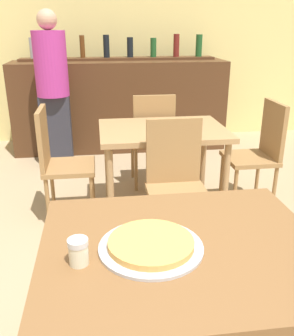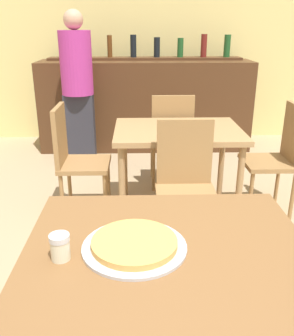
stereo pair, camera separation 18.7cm
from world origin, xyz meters
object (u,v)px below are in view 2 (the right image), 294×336
Objects in this scene: pizza_tray at (134,245)px; chair_far_side_back at (171,135)px; chair_far_side_left at (74,155)px; chair_far_side_right at (279,153)px; person_standing at (78,85)px; chair_far_side_front at (185,180)px; cheese_shaker at (60,247)px.

chair_far_side_back is at bearing 81.30° from pizza_tray.
chair_far_side_back and chair_far_side_left have the same top height.
chair_far_side_right is 0.56× the size of person_standing.
person_standing is at bearing 102.04° from pizza_tray.
chair_far_side_left is at bearing 106.52° from pizza_tray.
person_standing is at bearing 118.14° from chair_far_side_front.
chair_far_side_front is 9.56× the size of cheese_shaker.
chair_far_side_front is 2.07m from person_standing.
pizza_tray is 0.27m from cheese_shaker.
chair_far_side_left reaches higher than pizza_tray.
chair_far_side_front is 2.36× the size of pizza_tray.
chair_far_side_back is (0.00, 1.07, 0.00)m from chair_far_side_front.
cheese_shaker is (-0.26, -0.06, 0.03)m from pizza_tray.
chair_far_side_front is at bearing 90.00° from chair_far_side_back.
cheese_shaker reaches higher than pizza_tray.
chair_far_side_back is 1.26m from person_standing.
chair_far_side_front is at bearing 63.34° from cheese_shaker.
person_standing reaches higher than chair_far_side_front.
chair_far_side_front is 1.00× the size of chair_far_side_left.
pizza_tray is 3.00m from person_standing.
chair_far_side_right reaches higher than cheese_shaker.
chair_far_side_front is 0.99m from chair_far_side_left.
cheese_shaker is 3.01m from person_standing.
chair_far_side_front and chair_far_side_left have the same top height.
pizza_tray is at bearing 81.30° from chair_far_side_back.
person_standing is (-0.96, 1.80, 0.37)m from chair_far_side_front.
pizza_tray is 4.05× the size of cheese_shaker.
person_standing reaches higher than pizza_tray.
chair_far_side_right is (1.66, 0.00, 0.00)m from chair_far_side_left.
cheese_shaker is at bearing 75.23° from chair_far_side_back.
chair_far_side_back and chair_far_side_right have the same top height.
chair_far_side_right is at bearing -35.13° from person_standing.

